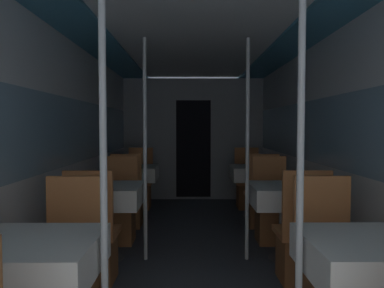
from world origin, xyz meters
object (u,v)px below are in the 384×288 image
Objects in this scene: chair_left_near_1 at (94,249)px; chair_left_far_2 at (140,190)px; support_pole_left_0 at (104,172)px; dining_table_right_1 at (284,197)px; chair_left_far_0 at (69,280)px; chair_left_near_2 at (128,205)px; chair_right_far_1 at (271,216)px; chair_right_near_2 at (261,205)px; dining_table_right_2 at (254,174)px; dining_table_right_0 at (370,262)px; support_pole_right_1 at (247,150)px; dining_table_left_2 at (134,174)px; chair_left_far_1 at (119,216)px; support_pole_left_1 at (145,150)px; support_pole_right_0 at (300,172)px; dining_table_left_0 at (33,262)px; chair_right_far_2 at (248,190)px; dining_table_left_1 at (108,197)px; chair_right_far_0 at (329,279)px; chair_right_near_1 at (301,248)px.

chair_left_near_1 is 2.97m from chair_left_far_2.
support_pole_left_0 is at bearing -72.93° from chair_left_near_1.
dining_table_right_1 is at bearing 126.85° from chair_left_far_2.
chair_left_far_0 is 0.65m from chair_left_near_1.
support_pole_left_0 is at bearing 123.21° from chair_left_far_0.
chair_left_far_0 is at bearing -90.00° from chair_left_near_2.
chair_right_far_1 is 1.00× the size of chair_right_near_2.
dining_table_right_2 is (1.79, 3.05, 0.34)m from chair_left_far_0.
support_pole_right_1 is at bearing 101.81° from dining_table_right_0.
dining_table_left_2 is at bearing -90.00° from chair_left_far_0.
chair_left_far_1 is at bearing -90.00° from chair_left_far_0.
support_pole_left_1 is at bearing -127.95° from dining_table_right_2.
chair_left_near_2 and chair_left_far_2 have the same top height.
support_pole_right_0 is at bearing -41.12° from chair_left_near_1.
dining_table_left_2 is 0.34× the size of support_pole_right_1.
dining_table_left_2 is at bearing 95.97° from support_pole_left_0.
chair_left_near_1 and chair_right_near_2 have the same top height.
chair_right_far_1 and chair_right_near_2 have the same top height.
chair_left_near_2 reaches higher than dining_table_left_0.
chair_left_far_2 is 1.31× the size of dining_table_right_1.
chair_left_near_1 and chair_left_far_2 have the same top height.
support_pole_right_1 is 2.24× the size of chair_right_far_2.
dining_table_left_0 is 0.76× the size of chair_left_far_2.
dining_table_left_1 is 0.34× the size of support_pole_right_1.
chair_left_far_0 is at bearing 45.32° from chair_right_far_1.
chair_left_far_0 is 2.05m from support_pole_right_1.
dining_table_left_0 is at bearing 90.00° from chair_left_far_2.
dining_table_right_1 is at bearing 90.00° from dining_table_right_0.
chair_left_near_1 is at bearing -90.00° from chair_left_near_2.
dining_table_right_1 is at bearing 0.00° from support_pole_left_1.
chair_left_near_1 is at bearing -157.73° from support_pole_right_1.
dining_table_left_2 is at bearing -90.00° from chair_left_far_1.
dining_table_right_1 is at bearing 17.90° from chair_left_near_1.
support_pole_left_0 is 2.35m from dining_table_right_1.
support_pole_left_0 is at bearing 180.00° from support_pole_right_0.
chair_right_far_0 is at bearing 90.00° from dining_table_right_0.
chair_left_far_2 and chair_right_far_2 have the same top height.
chair_right_near_2 is at bearing 34.54° from dining_table_left_1.
chair_right_far_1 is (1.79, 0.00, 0.00)m from chair_left_far_1.
chair_left_near_1 reaches higher than dining_table_right_2.
chair_left_near_2 is at bearing -54.01° from chair_right_far_0.
dining_table_right_1 is at bearing 52.05° from support_pole_left_0.
chair_right_near_1 is 2.41m from dining_table_right_2.
support_pole_right_0 reaches higher than dining_table_left_1.
chair_left_far_1 is 1.31× the size of dining_table_right_1.
support_pole_right_0 is at bearing -60.28° from support_pole_left_1.
dining_table_left_1 is at bearing 90.00° from dining_table_left_0.
chair_left_far_2 is (0.00, 2.39, -0.34)m from dining_table_left_1.
dining_table_right_0 is 0.67m from chair_right_far_0.
chair_left_far_1 reaches higher than dining_table_right_1.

